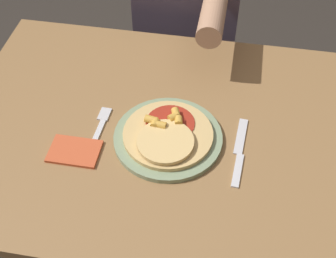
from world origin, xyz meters
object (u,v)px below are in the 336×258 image
Objects in this scene: fork at (99,129)px; knife at (239,153)px; dining_table at (155,158)px; person_diner at (189,7)px; plate at (168,138)px; pizza at (167,134)px.

fork and knife have the same top height.
person_diner is at bearing 89.61° from dining_table.
plate reaches higher than fork.
dining_table is at bearing -90.39° from person_diner.
plate is at bearing -86.65° from person_diner.
pizza is at bearing -86.75° from person_diner.
plate is 1.56× the size of fork.
dining_table is 0.26m from knife.
knife is at bearing -3.01° from pizza.
knife is (0.18, -0.01, -0.00)m from plate.
dining_table is at bearing 168.26° from knife.
dining_table is at bearing 141.73° from plate.
pizza is at bearing 176.99° from knife.
plate is at bearing 175.72° from knife.
dining_table is at bearing 137.92° from pizza.
pizza is 1.29× the size of fork.
plate is at bearing -38.27° from dining_table.
fork is at bearing -168.41° from dining_table.
knife is (0.36, -0.02, -0.00)m from fork.
person_diner is at bearing 93.35° from plate.
plate is (0.04, -0.03, 0.13)m from dining_table.
plate is 0.18m from fork.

